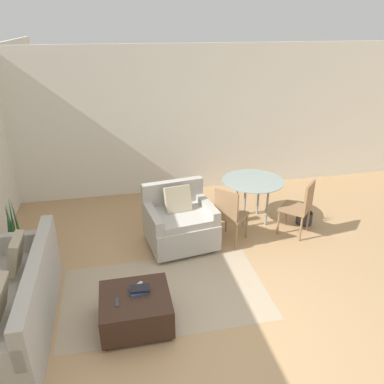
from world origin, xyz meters
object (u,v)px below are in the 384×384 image
object	(u,v)px
potted_plant_small	(305,216)
dining_chair_near_left	(229,212)
tv_remote_primary	(138,285)
tv_remote_secondary	(117,302)
couch	(10,308)
dining_chair_near_right	(301,205)
dining_table	(253,186)
ottoman	(136,309)
armchair	(180,223)
potted_plant	(16,242)
book_stack	(140,290)

from	to	relation	value
potted_plant_small	dining_chair_near_left	bearing A→B (deg)	-168.19
tv_remote_primary	tv_remote_secondary	xyz separation A→B (m)	(-0.24, -0.23, 0.00)
couch	dining_chair_near_left	world-z (taller)	same
tv_remote_primary	dining_chair_near_right	bearing A→B (deg)	25.43
dining_table	dining_chair_near_right	world-z (taller)	dining_chair_near_right
tv_remote_secondary	ottoman	bearing A→B (deg)	17.68
armchair	dining_chair_near_left	size ratio (longest dim) A/B	1.18
dining_table	dining_chair_near_left	bearing A→B (deg)	-135.00
dining_chair_near_left	tv_remote_primary	bearing A→B (deg)	-139.44
ottoman	dining_chair_near_right	world-z (taller)	dining_chair_near_right
tv_remote_primary	potted_plant	world-z (taller)	potted_plant
dining_chair_near_right	potted_plant_small	size ratio (longest dim) A/B	1.65
armchair	tv_remote_secondary	size ratio (longest dim) A/B	7.76
dining_chair_near_right	potted_plant_small	distance (m)	0.55
ottoman	tv_remote_secondary	xyz separation A→B (m)	(-0.19, -0.06, 0.18)
potted_plant_small	dining_table	bearing A→B (deg)	161.46
ottoman	dining_chair_near_right	size ratio (longest dim) A/B	0.85
tv_remote_secondary	dining_table	xyz separation A→B (m)	(2.27, 2.06, 0.25)
tv_remote_primary	dining_table	bearing A→B (deg)	41.89
couch	book_stack	distance (m)	1.40
couch	tv_remote_primary	distance (m)	1.38
potted_plant	dining_table	size ratio (longest dim) A/B	0.92
dining_table	potted_plant_small	size ratio (longest dim) A/B	1.84
book_stack	dining_chair_near_left	bearing A→B (deg)	43.08
tv_remote_primary	dining_table	world-z (taller)	dining_table
tv_remote_primary	potted_plant_small	xyz separation A→B (m)	(2.88, 1.54, -0.26)
ottoman	tv_remote_primary	xyz separation A→B (m)	(0.05, 0.17, 0.18)
tv_remote_primary	potted_plant	xyz separation A→B (m)	(-1.64, 1.60, -0.21)
tv_remote_primary	dining_table	distance (m)	2.74
couch	dining_chair_near_right	xyz separation A→B (m)	(3.99, 1.21, 0.22)
armchair	dining_chair_near_left	distance (m)	0.75
tv_remote_secondary	dining_chair_near_left	distance (m)	2.25
dining_table	dining_chair_near_right	xyz separation A→B (m)	(0.58, -0.58, -0.13)
ottoman	potted_plant	xyz separation A→B (m)	(-1.59, 1.77, -0.03)
book_stack	tv_remote_secondary	size ratio (longest dim) A/B	1.65
ottoman	dining_chair_near_left	world-z (taller)	dining_chair_near_left
potted_plant	dining_chair_near_right	distance (m)	4.28
tv_remote_primary	dining_chair_near_left	size ratio (longest dim) A/B	0.15
couch	tv_remote_secondary	xyz separation A→B (m)	(1.13, -0.26, 0.10)
couch	potted_plant	xyz separation A→B (m)	(-0.27, 1.57, -0.11)
tv_remote_secondary	dining_chair_near_right	distance (m)	3.21
tv_remote_primary	ottoman	bearing A→B (deg)	-105.75
dining_table	potted_plant_small	world-z (taller)	dining_table
potted_plant	tv_remote_primary	bearing A→B (deg)	-44.22
tv_remote_secondary	armchair	bearing A→B (deg)	58.74
armchair	potted_plant	world-z (taller)	potted_plant
tv_remote_secondary	potted_plant	distance (m)	2.31
potted_plant_small	book_stack	bearing A→B (deg)	-150.13
dining_table	dining_chair_near_right	bearing A→B (deg)	-45.00
ottoman	tv_remote_primary	size ratio (longest dim) A/B	5.72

